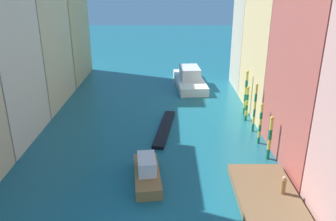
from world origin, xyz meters
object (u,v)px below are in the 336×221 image
(mooring_pole_1, at_px, (260,123))
(motorboat_0, at_px, (147,172))
(gondola_black, at_px, (164,128))
(mooring_pole_0, at_px, (270,137))
(mooring_pole_2, at_px, (255,108))
(vaporetto_white, at_px, (190,79))
(waterfront_dock, at_px, (267,196))
(mooring_pole_4, at_px, (246,92))
(mooring_pole_3, at_px, (247,103))
(person_on_dock, at_px, (283,185))

(mooring_pole_1, distance_m, motorboat_0, 12.22)
(mooring_pole_1, bearing_deg, gondola_black, 161.17)
(mooring_pole_0, height_order, mooring_pole_1, mooring_pole_1)
(mooring_pole_0, bearing_deg, mooring_pole_1, 91.09)
(mooring_pole_2, bearing_deg, vaporetto_white, 109.39)
(vaporetto_white, bearing_deg, mooring_pole_2, -70.61)
(waterfront_dock, xyz_separation_m, mooring_pole_2, (1.73, 11.70, 2.30))
(mooring_pole_4, xyz_separation_m, vaporetto_white, (-5.68, 11.27, -1.70))
(vaporetto_white, relative_size, gondola_black, 1.20)
(mooring_pole_0, height_order, motorboat_0, mooring_pole_0)
(waterfront_dock, xyz_separation_m, gondola_black, (-7.40, 12.02, -0.14))
(mooring_pole_2, distance_m, motorboat_0, 13.99)
(waterfront_dock, xyz_separation_m, mooring_pole_0, (1.70, 5.92, 1.75))
(mooring_pole_4, bearing_deg, mooring_pole_3, -96.45)
(person_on_dock, xyz_separation_m, mooring_pole_2, (0.68, 11.81, 1.35))
(person_on_dock, bearing_deg, mooring_pole_0, 83.85)
(waterfront_dock, height_order, mooring_pole_3, mooring_pole_3)
(mooring_pole_1, distance_m, gondola_black, 9.74)
(mooring_pole_3, bearing_deg, waterfront_dock, -96.30)
(waterfront_dock, height_order, motorboat_0, motorboat_0)
(mooring_pole_2, xyz_separation_m, motorboat_0, (-10.40, -9.17, -1.88))
(waterfront_dock, bearing_deg, gondola_black, 121.62)
(mooring_pole_3, bearing_deg, motorboat_0, -130.47)
(vaporetto_white, bearing_deg, person_on_dock, -79.93)
(mooring_pole_2, relative_size, mooring_pole_3, 1.30)
(motorboat_0, bearing_deg, vaporetto_white, 79.15)
(mooring_pole_0, height_order, gondola_black, mooring_pole_0)
(mooring_pole_0, relative_size, gondola_black, 0.44)
(mooring_pole_3, bearing_deg, gondola_black, -164.11)
(mooring_pole_0, xyz_separation_m, mooring_pole_2, (0.03, 5.78, 0.54))
(waterfront_dock, bearing_deg, person_on_dock, -5.96)
(mooring_pole_2, relative_size, motorboat_0, 0.89)
(waterfront_dock, distance_m, vaporetto_white, 27.87)
(waterfront_dock, xyz_separation_m, vaporetto_white, (-3.87, 27.60, 0.66))
(person_on_dock, relative_size, mooring_pole_2, 0.27)
(gondola_black, relative_size, motorboat_0, 1.57)
(person_on_dock, xyz_separation_m, mooring_pole_4, (0.76, 16.44, 1.41))
(motorboat_0, bearing_deg, mooring_pole_1, 31.84)
(mooring_pole_4, distance_m, motorboat_0, 17.44)
(waterfront_dock, height_order, gondola_black, waterfront_dock)
(mooring_pole_1, bearing_deg, waterfront_dock, -100.42)
(person_on_dock, relative_size, vaporetto_white, 0.13)
(mooring_pole_3, bearing_deg, person_on_dock, -92.18)
(person_on_dock, bearing_deg, vaporetto_white, 100.07)
(mooring_pole_3, relative_size, mooring_pole_4, 0.75)
(mooring_pole_2, height_order, gondola_black, mooring_pole_2)
(mooring_pole_3, height_order, mooring_pole_4, mooring_pole_4)
(waterfront_dock, bearing_deg, mooring_pole_0, 73.97)
(mooring_pole_0, height_order, mooring_pole_4, mooring_pole_4)
(mooring_pole_2, relative_size, mooring_pole_4, 0.98)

